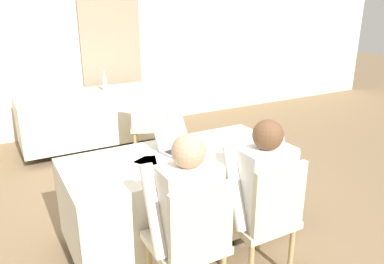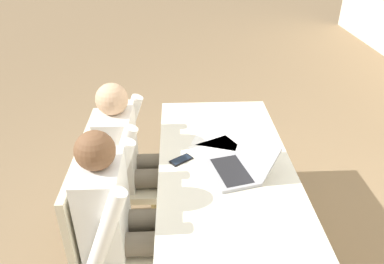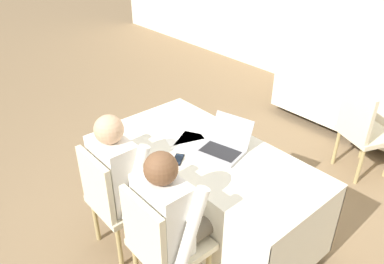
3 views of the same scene
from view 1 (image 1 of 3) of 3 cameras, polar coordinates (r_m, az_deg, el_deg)
ground_plane at (r=3.27m, az=-1.80°, el=-15.51°), size 24.00×24.00×0.00m
wall_back at (r=5.72m, az=-17.01°, el=13.19°), size 12.00×0.06×2.70m
curtain_panel at (r=5.78m, az=-12.28°, el=13.38°), size 0.90×0.04×2.65m
conference_table_near at (r=2.99m, az=-1.91°, el=-6.62°), size 1.77×0.81×0.74m
conference_table_far at (r=5.13m, az=-15.48°, el=3.73°), size 1.77×0.81×0.74m
laptop at (r=2.98m, az=-1.76°, el=-2.08°), size 0.40×0.40×0.23m
cell_phone at (r=2.66m, az=-0.88°, el=-5.66°), size 0.14×0.15×0.01m
paper_beside_laptop at (r=2.77m, az=-7.55°, el=-4.86°), size 0.29×0.35×0.00m
paper_centre_table at (r=2.80m, az=-5.38°, el=-4.55°), size 0.32×0.36×0.00m
water_bottle at (r=5.17m, az=-13.14°, el=7.41°), size 0.06×0.06×0.26m
chair_near_left at (r=2.36m, az=-0.15°, el=-15.99°), size 0.44×0.44×0.90m
chair_near_right at (r=2.64m, az=11.05°, el=-12.26°), size 0.44×0.44×0.90m
chair_far_spare at (r=4.54m, az=-6.56°, el=1.54°), size 0.57×0.57×0.90m
person_checkered_shirt at (r=2.35m, az=-1.39°, el=-11.53°), size 0.50×0.52×1.16m
person_white_shirt at (r=2.63m, az=9.83°, el=-8.30°), size 0.50×0.52×1.16m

